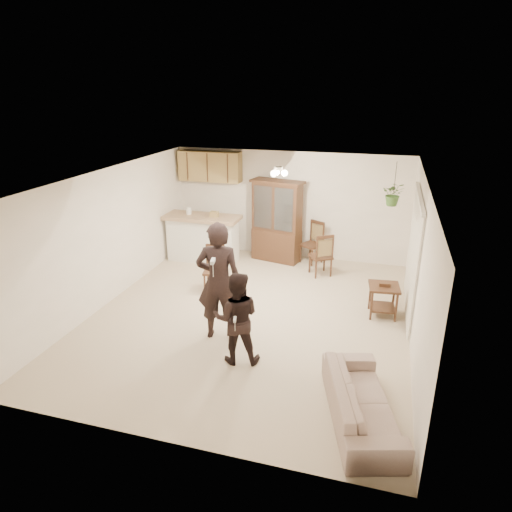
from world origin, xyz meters
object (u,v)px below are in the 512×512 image
(adult, at_px, (219,286))
(child, at_px, (237,321))
(sofa, at_px, (362,394))
(china_hutch, at_px, (277,222))
(chair_bar, at_px, (215,278))
(side_table, at_px, (383,300))
(chair_hutch_right, at_px, (320,263))
(chair_hutch_left, at_px, (311,251))

(adult, relative_size, child, 1.33)
(child, bearing_deg, sofa, 142.09)
(china_hutch, distance_m, chair_bar, 2.27)
(sofa, height_order, side_table, sofa)
(china_hutch, relative_size, chair_hutch_right, 1.98)
(chair_hutch_right, bearing_deg, sofa, 72.58)
(sofa, bearing_deg, chair_hutch_left, 0.12)
(chair_bar, relative_size, chair_hutch_right, 0.97)
(chair_hutch_left, xyz_separation_m, chair_hutch_right, (0.32, -0.67, -0.00))
(china_hutch, relative_size, side_table, 2.95)
(china_hutch, height_order, chair_hutch_right, china_hutch)
(chair_hutch_left, bearing_deg, child, -64.44)
(side_table, xyz_separation_m, chair_bar, (-3.28, 0.16, -0.04))
(adult, relative_size, chair_hutch_left, 1.85)
(child, relative_size, chair_hutch_right, 1.41)
(sofa, height_order, china_hutch, china_hutch)
(adult, distance_m, side_table, 3.01)
(child, bearing_deg, chair_bar, -76.18)
(chair_hutch_right, bearing_deg, child, 46.93)
(side_table, bearing_deg, sofa, -93.50)
(adult, bearing_deg, china_hutch, -102.28)
(adult, xyz_separation_m, side_table, (2.55, 1.49, -0.60))
(china_hutch, relative_size, chair_hutch_left, 1.95)
(sofa, relative_size, chair_hutch_left, 1.93)
(child, relative_size, chair_bar, 1.46)
(child, bearing_deg, chair_hutch_left, -109.74)
(chair_bar, bearing_deg, sofa, -55.15)
(side_table, distance_m, chair_bar, 3.28)
(china_hutch, bearing_deg, chair_hutch_right, -16.50)
(child, height_order, chair_hutch_left, child)
(sofa, xyz_separation_m, adult, (-2.37, 1.40, 0.53))
(adult, distance_m, china_hutch, 3.68)
(child, relative_size, side_table, 2.10)
(child, xyz_separation_m, chair_hutch_left, (0.38, 4.33, -0.40))
(side_table, bearing_deg, chair_bar, 177.14)
(sofa, relative_size, child, 1.39)
(chair_hutch_left, distance_m, chair_hutch_right, 0.74)
(china_hutch, xyz_separation_m, chair_hutch_right, (1.14, -0.63, -0.67))
(sofa, height_order, adult, adult)
(child, distance_m, china_hutch, 4.31)
(child, relative_size, chair_hutch_left, 1.39)
(side_table, height_order, chair_bar, chair_bar)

